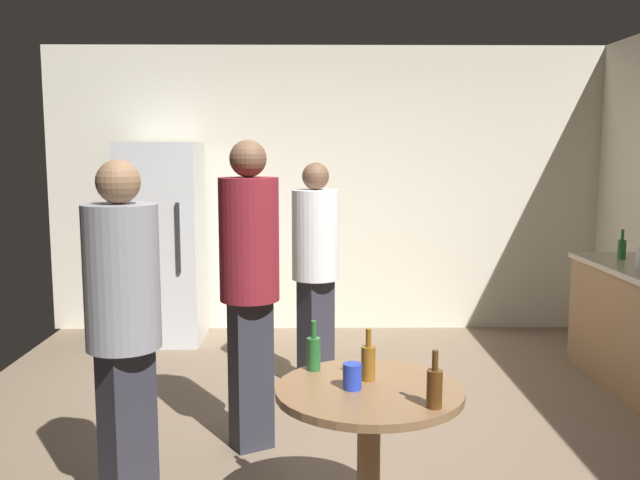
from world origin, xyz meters
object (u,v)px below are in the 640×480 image
at_px(refrigerator, 162,243).
at_px(beer_bottle_brown, 434,387).
at_px(plastic_cup_blue, 352,376).
at_px(person_in_white_shirt, 316,258).
at_px(beer_bottle_green, 314,352).
at_px(beer_bottle_on_counter, 622,248).
at_px(person_in_gray_shirt, 123,314).
at_px(beer_bottle_amber, 368,362).
at_px(person_in_maroon_shirt, 249,270).
at_px(foreground_table, 369,411).

height_order(refrigerator, beer_bottle_brown, refrigerator).
xyz_separation_m(plastic_cup_blue, person_in_white_shirt, (-0.14, 2.08, 0.17)).
xyz_separation_m(beer_bottle_green, plastic_cup_blue, (0.16, -0.25, -0.03)).
distance_m(refrigerator, beer_bottle_green, 3.40).
relative_size(refrigerator, beer_bottle_on_counter, 7.83).
height_order(beer_bottle_green, person_in_white_shirt, person_in_white_shirt).
bearing_deg(plastic_cup_blue, person_in_gray_shirt, 164.38).
relative_size(beer_bottle_on_counter, beer_bottle_brown, 1.00).
relative_size(refrigerator, plastic_cup_blue, 16.36).
xyz_separation_m(beer_bottle_on_counter, beer_bottle_amber, (-2.13, -2.28, -0.17)).
xyz_separation_m(refrigerator, person_in_gray_shirt, (0.49, -3.08, 0.09)).
distance_m(refrigerator, beer_bottle_brown, 4.02).
xyz_separation_m(refrigerator, plastic_cup_blue, (1.52, -3.36, -0.11)).
height_order(beer_bottle_on_counter, person_in_maroon_shirt, person_in_maroon_shirt).
relative_size(beer_bottle_on_counter, person_in_maroon_shirt, 0.13).
bearing_deg(refrigerator, person_in_white_shirt, -43.10).
bearing_deg(refrigerator, beer_bottle_amber, -63.88).
distance_m(foreground_table, beer_bottle_green, 0.38).
distance_m(beer_bottle_green, plastic_cup_blue, 0.30).
xyz_separation_m(person_in_maroon_shirt, person_in_gray_shirt, (-0.51, -0.78, -0.06)).
bearing_deg(refrigerator, beer_bottle_green, -66.43).
bearing_deg(beer_bottle_green, refrigerator, 113.57).
bearing_deg(person_in_gray_shirt, beer_bottle_on_counter, 76.07).
xyz_separation_m(beer_bottle_amber, person_in_gray_shirt, (-1.11, 0.18, 0.17)).
distance_m(person_in_white_shirt, person_in_gray_shirt, 2.00).
distance_m(plastic_cup_blue, person_in_white_shirt, 2.09).
xyz_separation_m(foreground_table, beer_bottle_green, (-0.24, 0.23, 0.19)).
height_order(beer_bottle_amber, person_in_white_shirt, person_in_white_shirt).
relative_size(foreground_table, beer_bottle_brown, 3.48).
bearing_deg(beer_bottle_on_counter, plastic_cup_blue, -132.75).
xyz_separation_m(beer_bottle_on_counter, person_in_white_shirt, (-2.35, -0.31, -0.02)).
bearing_deg(beer_bottle_on_counter, person_in_maroon_shirt, -154.24).
distance_m(beer_bottle_on_counter, beer_bottle_amber, 3.12).
height_order(foreground_table, person_in_gray_shirt, person_in_gray_shirt).
xyz_separation_m(foreground_table, person_in_maroon_shirt, (-0.60, 1.05, 0.42)).
relative_size(beer_bottle_green, person_in_gray_shirt, 0.14).
height_order(foreground_table, beer_bottle_green, beer_bottle_green).
distance_m(beer_bottle_brown, person_in_gray_shirt, 1.44).
relative_size(beer_bottle_on_counter, foreground_table, 0.29).
bearing_deg(foreground_table, person_in_white_shirt, 95.99).
distance_m(foreground_table, person_in_white_shirt, 2.09).
bearing_deg(person_in_maroon_shirt, person_in_white_shirt, 130.87).
bearing_deg(beer_bottle_on_counter, person_in_gray_shirt, -147.03).
distance_m(beer_bottle_on_counter, person_in_white_shirt, 2.37).
height_order(foreground_table, beer_bottle_amber, beer_bottle_amber).
distance_m(beer_bottle_amber, beer_bottle_green, 0.28).
bearing_deg(person_in_maroon_shirt, person_in_gray_shirt, -61.24).
bearing_deg(person_in_white_shirt, plastic_cup_blue, -35.94).
relative_size(refrigerator, beer_bottle_amber, 7.83).
relative_size(refrigerator, person_in_white_shirt, 1.10).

